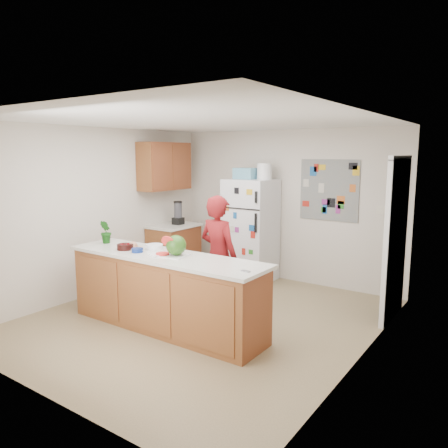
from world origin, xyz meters
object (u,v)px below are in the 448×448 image
Objects in this scene: refrigerator at (251,230)px; watermelon at (176,245)px; cherry_bowl at (125,247)px; person at (219,256)px.

refrigerator reaches higher than watermelon.
watermelon reaches higher than cherry_bowl.
person is at bearing 42.93° from cherry_bowl.
refrigerator is 7.09× the size of watermelon.
person is 0.77m from watermelon.
refrigerator is at bearing 81.89° from cherry_bowl.
refrigerator is at bearing -66.94° from person.
cherry_bowl is at bearing 48.54° from person.
person reaches higher than cherry_bowl.
refrigerator is 8.56× the size of cherry_bowl.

